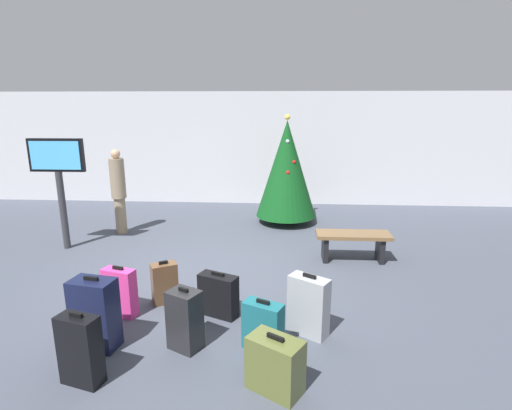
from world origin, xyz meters
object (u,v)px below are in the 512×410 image
waiting_bench (353,241)px  suitcase_7 (218,295)px  holiday_tree (287,169)px  suitcase_2 (80,350)px  suitcase_4 (275,365)px  suitcase_5 (165,283)px  flight_info_kiosk (58,172)px  traveller_0 (118,189)px  suitcase_8 (308,306)px  suitcase_1 (120,292)px  suitcase_3 (95,314)px  suitcase_6 (263,326)px  suitcase_0 (185,320)px

waiting_bench → suitcase_7: size_ratio=2.14×
holiday_tree → suitcase_2: 5.77m
suitcase_4 → suitcase_5: (-1.47, 1.58, 0.01)m
flight_info_kiosk → traveller_0: (0.66, 0.92, -0.50)m
waiting_bench → traveller_0: size_ratio=0.71×
suitcase_2 → suitcase_8: size_ratio=0.99×
suitcase_1 → suitcase_8: size_ratio=0.89×
holiday_tree → traveller_0: bearing=-164.2°
waiting_bench → suitcase_1: 3.73m
suitcase_2 → suitcase_4: (1.80, 0.01, -0.08)m
waiting_bench → suitcase_2: (-3.04, -3.21, -0.01)m
waiting_bench → traveller_0: traveller_0 is taller
suitcase_1 → suitcase_8: 2.30m
flight_info_kiosk → suitcase_4: (3.84, -3.49, -1.15)m
holiday_tree → suitcase_5: bearing=-113.3°
suitcase_4 → suitcase_8: (0.36, 0.95, 0.08)m
suitcase_1 → suitcase_4: 2.28m
suitcase_2 → suitcase_5: suitcase_2 is taller
suitcase_5 → holiday_tree: bearing=66.7°
suitcase_3 → suitcase_7: (1.20, 0.74, -0.12)m
suitcase_8 → suitcase_6: bearing=-147.1°
suitcase_0 → suitcase_4: size_ratio=1.24×
suitcase_2 → suitcase_8: 2.36m
waiting_bench → suitcase_3: (-3.16, -2.64, 0.04)m
suitcase_0 → suitcase_5: 1.11m
suitcase_2 → waiting_bench: bearing=46.5°
suitcase_8 → suitcase_7: bearing=162.1°
suitcase_4 → suitcase_7: 1.48m
traveller_0 → suitcase_3: traveller_0 is taller
suitcase_1 → suitcase_4: suitcase_1 is taller
waiting_bench → suitcase_7: 2.73m
suitcase_5 → flight_info_kiosk: bearing=141.2°
suitcase_0 → suitcase_8: size_ratio=0.96×
waiting_bench → suitcase_5: suitcase_5 is taller
holiday_tree → suitcase_7: size_ratio=4.15×
traveller_0 → suitcase_4: 5.48m
flight_info_kiosk → suitcase_1: size_ratio=3.07×
suitcase_6 → suitcase_5: bearing=144.5°
suitcase_1 → suitcase_6: size_ratio=1.13×
suitcase_1 → suitcase_3: 0.67m
traveller_0 → suitcase_1: size_ratio=2.64×
traveller_0 → suitcase_2: traveller_0 is taller
holiday_tree → suitcase_7: holiday_tree is taller
traveller_0 → suitcase_0: size_ratio=2.44×
holiday_tree → waiting_bench: holiday_tree is taller
suitcase_0 → suitcase_6: bearing=2.4°
suitcase_1 → suitcase_4: bearing=-32.5°
holiday_tree → suitcase_6: size_ratio=4.13×
suitcase_1 → suitcase_3: bearing=-89.6°
waiting_bench → suitcase_8: 2.42m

